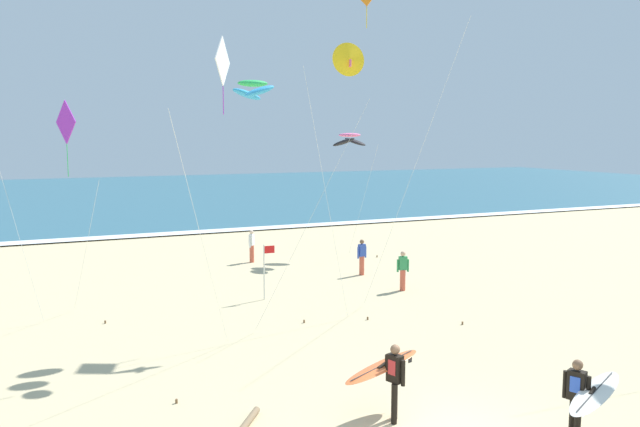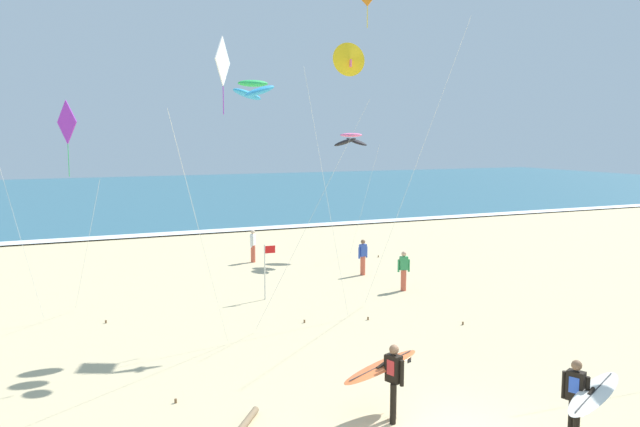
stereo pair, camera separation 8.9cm
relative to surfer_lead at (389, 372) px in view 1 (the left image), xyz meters
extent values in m
cube|color=#2D6075|center=(0.55, 57.92, -1.00)|extent=(160.00, 60.00, 0.08)
cube|color=white|center=(0.55, 28.22, -0.96)|extent=(160.00, 1.46, 0.01)
cylinder|color=black|center=(-0.02, -0.27, -0.60)|extent=(0.13, 0.13, 0.88)
cylinder|color=black|center=(0.12, -0.05, -0.60)|extent=(0.13, 0.13, 0.88)
cube|color=black|center=(0.05, -0.16, 0.14)|extent=(0.30, 0.39, 0.60)
cube|color=red|center=(-0.05, -0.19, 0.18)|extent=(0.07, 0.19, 0.32)
sphere|color=brown|center=(0.05, -0.16, 0.56)|extent=(0.21, 0.21, 0.21)
cylinder|color=black|center=(0.12, -0.38, 0.10)|extent=(0.09, 0.09, 0.56)
cylinder|color=black|center=(-0.02, 0.06, 0.25)|extent=(0.09, 0.09, 0.26)
cylinder|color=black|center=(-0.10, 0.13, 0.12)|extent=(0.26, 0.16, 0.14)
ellipsoid|color=orange|center=(-0.06, 0.18, 0.08)|extent=(2.27, 1.17, 0.30)
cube|color=#333333|center=(-0.06, 0.18, 0.11)|extent=(1.87, 0.64, 0.21)
cube|color=#262628|center=(0.83, 0.48, 0.01)|extent=(0.12, 0.05, 0.14)
cylinder|color=black|center=(2.85, -2.54, -0.60)|extent=(0.13, 0.13, 0.88)
cylinder|color=black|center=(2.93, -2.32, -0.60)|extent=(0.13, 0.13, 0.88)
cube|color=black|center=(2.89, -2.43, 0.14)|extent=(0.33, 0.39, 0.60)
cube|color=blue|center=(2.80, -2.48, 0.18)|extent=(0.10, 0.19, 0.32)
sphere|color=brown|center=(2.89, -2.43, 0.56)|extent=(0.21, 0.21, 0.21)
cylinder|color=black|center=(2.99, -2.64, 0.25)|extent=(0.09, 0.09, 0.26)
cylinder|color=black|center=(2.97, -2.75, 0.12)|extent=(0.26, 0.18, 0.14)
cylinder|color=black|center=(2.79, -2.22, 0.10)|extent=(0.09, 0.09, 0.56)
ellipsoid|color=white|center=(3.05, -2.76, 0.08)|extent=(2.39, 1.52, 0.23)
cube|color=#333333|center=(3.05, -2.76, 0.11)|extent=(1.90, 0.91, 0.15)
cube|color=#262628|center=(3.95, -2.33, 0.01)|extent=(0.11, 0.06, 0.14)
cube|color=white|center=(-1.85, 6.23, 7.16)|extent=(0.75, 1.18, 1.38)
cylinder|color=purple|center=(-1.85, 6.23, 6.07)|extent=(0.02, 0.02, 0.80)
cylinder|color=silver|center=(-2.96, 4.45, 2.37)|extent=(2.23, 3.57, 6.62)
cylinder|color=brown|center=(-4.06, 2.67, -0.99)|extent=(0.06, 0.06, 0.10)
cube|color=purple|center=(-5.77, 12.00, 5.55)|extent=(0.59, 1.39, 1.48)
cylinder|color=green|center=(-5.77, 12.00, 4.25)|extent=(0.02, 0.02, 1.12)
cylinder|color=silver|center=(-5.36, 10.97, 1.37)|extent=(0.84, 2.06, 4.64)
cylinder|color=brown|center=(-4.94, 9.95, -0.99)|extent=(0.06, 0.06, 0.10)
ellipsoid|color=#2D99DB|center=(-0.68, 7.75, 6.36)|extent=(0.96, 0.59, 0.47)
ellipsoid|color=green|center=(-0.72, 7.02, 6.64)|extent=(0.95, 0.59, 0.20)
ellipsoid|color=#2D99DB|center=(-0.76, 6.28, 6.36)|extent=(0.96, 0.59, 0.47)
cylinder|color=silver|center=(1.21, 6.92, 2.66)|extent=(3.87, 0.21, 7.21)
cylinder|color=brown|center=(3.14, 6.82, -0.99)|extent=(0.06, 0.06, 0.10)
cylinder|color=yellow|center=(3.85, 8.40, 9.12)|extent=(0.02, 0.02, 0.72)
cylinder|color=silver|center=(4.78, 6.74, 3.91)|extent=(1.88, 3.33, 9.71)
cylinder|color=brown|center=(5.72, 5.09, -0.99)|extent=(0.06, 0.06, 0.10)
cone|color=yellow|center=(2.58, 7.20, 7.53)|extent=(1.11, 0.37, 1.10)
cube|color=pink|center=(2.58, 7.20, 7.39)|extent=(0.06, 0.39, 0.24)
cylinder|color=silver|center=(1.82, 7.28, 3.16)|extent=(1.53, 0.18, 8.21)
cylinder|color=brown|center=(1.06, 7.37, -0.99)|extent=(0.06, 0.06, 0.10)
ellipsoid|color=black|center=(8.44, 18.18, 4.79)|extent=(1.30, 1.30, 0.55)
ellipsoid|color=pink|center=(7.79, 17.53, 5.14)|extent=(1.30, 1.29, 0.20)
ellipsoid|color=black|center=(7.13, 16.87, 4.79)|extent=(1.30, 1.30, 0.55)
cylinder|color=silver|center=(8.32, 17.00, 1.87)|extent=(1.08, 1.08, 5.63)
cylinder|color=brown|center=(8.85, 16.46, -0.99)|extent=(0.06, 0.06, 0.10)
cylinder|color=#D8593F|center=(6.35, 9.88, -0.62)|extent=(0.22, 0.22, 0.84)
cube|color=#339351|center=(6.35, 9.88, 0.07)|extent=(0.36, 0.26, 0.54)
sphere|color=tan|center=(6.35, 9.88, 0.45)|extent=(0.20, 0.20, 0.20)
cylinder|color=#339351|center=(6.15, 9.93, -0.03)|extent=(0.08, 0.08, 0.50)
cylinder|color=#339351|center=(6.56, 9.82, -0.03)|extent=(0.08, 0.08, 0.50)
cylinder|color=#D8593F|center=(2.63, 17.81, -0.62)|extent=(0.22, 0.22, 0.84)
cube|color=white|center=(2.63, 17.81, 0.07)|extent=(0.34, 0.36, 0.54)
sphere|color=beige|center=(2.63, 17.81, 0.45)|extent=(0.20, 0.20, 0.20)
cylinder|color=white|center=(2.49, 17.64, -0.03)|extent=(0.08, 0.08, 0.50)
cylinder|color=white|center=(2.76, 17.97, -0.03)|extent=(0.08, 0.08, 0.50)
cylinder|color=#D8593F|center=(6.21, 13.10, -0.62)|extent=(0.22, 0.22, 0.84)
cube|color=#3351B7|center=(6.21, 13.10, 0.07)|extent=(0.35, 0.24, 0.54)
sphere|color=brown|center=(6.21, 13.10, 0.45)|extent=(0.20, 0.20, 0.20)
cylinder|color=#3351B7|center=(6.41, 13.14, -0.03)|extent=(0.08, 0.08, 0.50)
cylinder|color=#3351B7|center=(6.00, 13.05, -0.03)|extent=(0.08, 0.08, 0.50)
cylinder|color=silver|center=(0.85, 10.75, 0.01)|extent=(0.05, 0.05, 2.10)
cube|color=red|center=(1.07, 10.75, 0.86)|extent=(0.40, 0.02, 0.28)
cylinder|color=#846B4C|center=(-3.00, 0.80, -0.97)|extent=(1.05, 1.36, 0.15)
camera|label=1|loc=(-6.72, -11.48, 5.06)|focal=35.75mm
camera|label=2|loc=(-6.64, -11.52, 5.06)|focal=35.75mm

